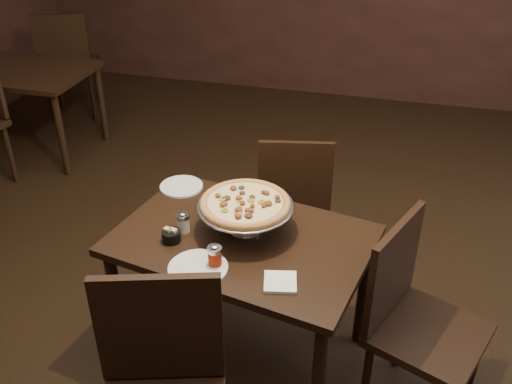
# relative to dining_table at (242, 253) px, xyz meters

# --- Properties ---
(room) EXTENTS (6.04, 7.04, 2.84)m
(room) POSITION_rel_dining_table_xyz_m (-0.02, 0.05, 0.81)
(room) COLOR black
(room) RESTS_ON ground
(dining_table) EXTENTS (1.21, 0.92, 0.69)m
(dining_table) POSITION_rel_dining_table_xyz_m (0.00, 0.00, 0.00)
(dining_table) COLOR black
(dining_table) RESTS_ON ground
(background_table) EXTENTS (1.10, 0.73, 0.69)m
(background_table) POSITION_rel_dining_table_xyz_m (-2.29, 1.67, -0.00)
(background_table) COLOR black
(background_table) RESTS_ON ground
(pizza_stand) EXTENTS (0.43, 0.43, 0.18)m
(pizza_stand) POSITION_rel_dining_table_xyz_m (0.00, 0.05, 0.23)
(pizza_stand) COLOR silver
(pizza_stand) RESTS_ON dining_table
(parmesan_shaker) EXTENTS (0.06, 0.06, 0.10)m
(parmesan_shaker) POSITION_rel_dining_table_xyz_m (-0.26, -0.03, 0.14)
(parmesan_shaker) COLOR beige
(parmesan_shaker) RESTS_ON dining_table
(pepper_flake_shaker) EXTENTS (0.06, 0.06, 0.11)m
(pepper_flake_shaker) POSITION_rel_dining_table_xyz_m (-0.05, -0.22, 0.14)
(pepper_flake_shaker) COLOR maroon
(pepper_flake_shaker) RESTS_ON dining_table
(packet_caddy) EXTENTS (0.08, 0.08, 0.06)m
(packet_caddy) POSITION_rel_dining_table_xyz_m (-0.29, -0.11, 0.12)
(packet_caddy) COLOR black
(packet_caddy) RESTS_ON dining_table
(napkin_stack) EXTENTS (0.15, 0.15, 0.01)m
(napkin_stack) POSITION_rel_dining_table_xyz_m (0.23, -0.26, 0.10)
(napkin_stack) COLOR white
(napkin_stack) RESTS_ON dining_table
(plate_left) EXTENTS (0.22, 0.22, 0.01)m
(plate_left) POSITION_rel_dining_table_xyz_m (-0.41, 0.33, 0.10)
(plate_left) COLOR white
(plate_left) RESTS_ON dining_table
(plate_near) EXTENTS (0.24, 0.24, 0.01)m
(plate_near) POSITION_rel_dining_table_xyz_m (-0.11, -0.26, 0.10)
(plate_near) COLOR white
(plate_near) RESTS_ON dining_table
(serving_spatula) EXTENTS (0.16, 0.16, 0.02)m
(serving_spatula) POSITION_rel_dining_table_xyz_m (0.08, -0.05, 0.23)
(serving_spatula) COLOR silver
(serving_spatula) RESTS_ON pizza_stand
(chair_far) EXTENTS (0.47, 0.47, 0.85)m
(chair_far) POSITION_rel_dining_table_xyz_m (0.08, 0.76, -0.13)
(chair_far) COLOR black
(chair_far) RESTS_ON ground
(chair_side) EXTENTS (0.55, 0.55, 0.91)m
(chair_side) POSITION_rel_dining_table_xyz_m (0.77, -0.10, -0.10)
(chair_side) COLOR black
(chair_side) RESTS_ON ground
(bg_chair_far) EXTENTS (0.58, 0.58, 0.96)m
(bg_chair_far) POSITION_rel_dining_table_xyz_m (-2.30, 2.37, -0.07)
(bg_chair_far) COLOR black
(bg_chair_far) RESTS_ON ground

